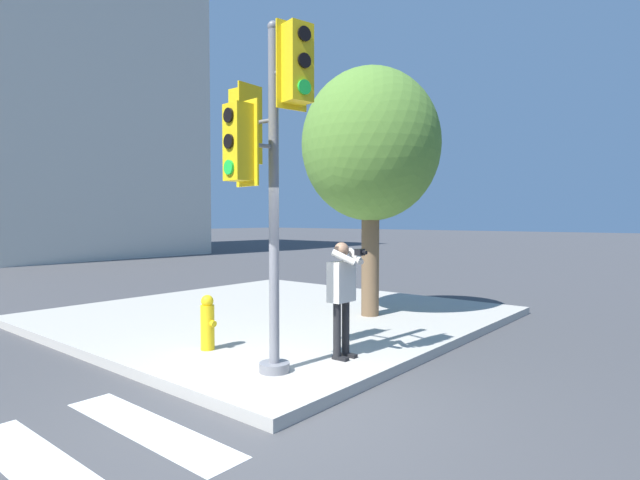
# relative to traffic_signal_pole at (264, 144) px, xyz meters

# --- Properties ---
(ground_plane) EXTENTS (160.00, 160.00, 0.00)m
(ground_plane) POSITION_rel_traffic_signal_pole_xyz_m (-0.43, -0.58, -3.02)
(ground_plane) COLOR #424244
(sidewalk_corner) EXTENTS (8.00, 8.00, 0.15)m
(sidewalk_corner) POSITION_rel_traffic_signal_pole_xyz_m (3.07, 2.92, -2.95)
(sidewalk_corner) COLOR #ADA89E
(sidewalk_corner) RESTS_ON ground_plane
(traffic_signal_pole) EXTENTS (0.89, 1.38, 4.42)m
(traffic_signal_pole) POSITION_rel_traffic_signal_pole_xyz_m (0.00, 0.00, 0.00)
(traffic_signal_pole) COLOR slate
(traffic_signal_pole) RESTS_ON sidewalk_corner
(person_photographer) EXTENTS (0.50, 0.53, 1.63)m
(person_photographer) POSITION_rel_traffic_signal_pole_xyz_m (1.22, -0.30, -1.90)
(person_photographer) COLOR black
(person_photographer) RESTS_ON sidewalk_corner
(street_tree) EXTENTS (2.76, 2.76, 4.96)m
(street_tree) POSITION_rel_traffic_signal_pole_xyz_m (4.04, 1.12, 0.53)
(street_tree) COLOR brown
(street_tree) RESTS_ON sidewalk_corner
(fire_hydrant) EXTENTS (0.21, 0.27, 0.82)m
(fire_hydrant) POSITION_rel_traffic_signal_pole_xyz_m (0.29, 1.52, -2.47)
(fire_hydrant) COLOR yellow
(fire_hydrant) RESTS_ON sidewalk_corner
(building_right) EXTENTS (11.60, 13.49, 22.24)m
(building_right) POSITION_rel_traffic_signal_pole_xyz_m (8.83, 26.23, 8.11)
(building_right) COLOR beige
(building_right) RESTS_ON ground_plane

